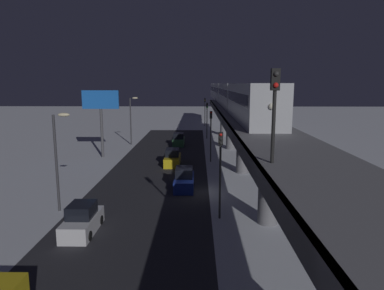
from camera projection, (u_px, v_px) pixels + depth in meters
The scene contains 16 objects.
ground_plane at pixel (194, 192), 32.18m from camera, with size 240.00×240.00×0.00m, color silver.
avenue_asphalt at pixel (149, 192), 32.25m from camera, with size 11.00×85.88×0.01m, color #28282D.
elevated_railway at pixel (253, 132), 31.13m from camera, with size 5.00×85.88×6.41m.
subway_train at pixel (227, 93), 60.00m from camera, with size 2.94×74.07×3.40m.
rail_signal at pixel (275, 99), 14.70m from camera, with size 0.36×0.41×4.00m.
sedan_white at pixel (82, 221), 23.37m from camera, with size 1.91×4.27×1.97m.
sedan_yellow at pixel (172, 158), 42.75m from camera, with size 1.80×4.57×1.97m.
sedan_green at pixel (179, 140), 56.27m from camera, with size 1.80×4.26×1.97m.
sedan_blue at pixel (184, 180), 33.28m from camera, with size 1.80×4.69×1.97m.
traffic_light_near at pixel (220, 163), 25.16m from camera, with size 0.32×0.44×6.40m.
traffic_light_mid at pixel (211, 129), 43.80m from camera, with size 0.32×0.44×6.40m.
traffic_light_far at pixel (207, 115), 62.44m from camera, with size 0.32×0.44×6.40m.
traffic_light_distant at pixel (205, 108), 81.08m from camera, with size 0.32×0.44×6.40m.
commercial_billboard at pixel (101, 106), 46.07m from camera, with size 4.80×0.36×8.90m.
street_lamp_near at pixel (58, 150), 26.59m from camera, with size 1.35×0.44×7.65m.
street_lamp_far at pixel (132, 115), 56.13m from camera, with size 1.35×0.44×7.65m.
Camera 1 is at (-0.37, 30.94, 9.81)m, focal length 32.90 mm.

